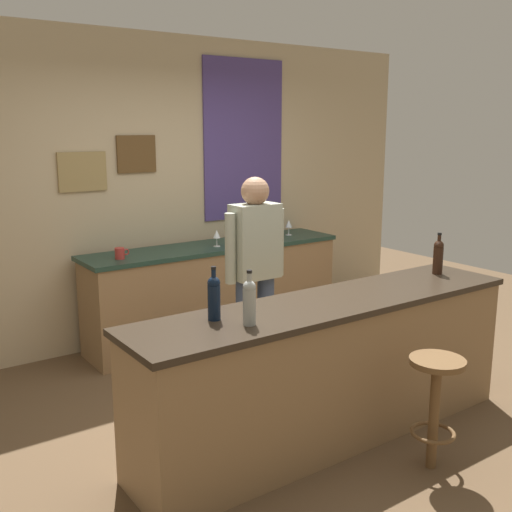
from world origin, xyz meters
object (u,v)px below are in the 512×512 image
at_px(bar_stool, 435,395).
at_px(coffee_mug, 120,253).
at_px(wine_glass_a, 217,235).
at_px(wine_bottle_a, 214,296).
at_px(wine_bottle_c, 438,256).
at_px(wine_bottle_b, 249,301).
at_px(bartender, 255,268).
at_px(wine_glass_b, 289,224).

height_order(bar_stool, coffee_mug, coffee_mug).
bearing_deg(wine_glass_a, wine_bottle_a, -121.89).
relative_size(wine_bottle_c, wine_glass_a, 1.97).
height_order(bar_stool, wine_glass_a, wine_glass_a).
distance_m(wine_bottle_b, wine_glass_a, 2.33).
xyz_separation_m(wine_glass_a, coffee_mug, (-0.94, 0.01, -0.06)).
xyz_separation_m(bartender, wine_bottle_c, (1.02, -0.87, 0.12)).
relative_size(bar_stool, wine_bottle_b, 2.22).
xyz_separation_m(wine_bottle_a, wine_bottle_b, (0.11, -0.18, 0.00)).
xyz_separation_m(wine_bottle_c, coffee_mug, (-1.66, 1.91, -0.11)).
height_order(wine_bottle_a, wine_bottle_c, same).
distance_m(wine_glass_a, wine_glass_b, 0.92).
bearing_deg(wine_bottle_a, bartender, 44.14).
bearing_deg(wine_glass_a, bartender, -106.02).
bearing_deg(wine_bottle_a, wine_bottle_c, -0.54).
distance_m(bar_stool, wine_glass_a, 2.66).
xyz_separation_m(wine_bottle_b, wine_bottle_c, (1.79, 0.17, 0.00)).
height_order(wine_bottle_b, coffee_mug, wine_bottle_b).
bearing_deg(wine_bottle_b, wine_glass_b, 47.61).
bearing_deg(wine_glass_a, wine_glass_b, 5.69).
height_order(bartender, wine_glass_b, bartender).
relative_size(wine_glass_a, coffee_mug, 1.24).
bearing_deg(wine_bottle_b, wine_bottle_c, 5.32).
bearing_deg(wine_glass_a, coffee_mug, 179.65).
bearing_deg(wine_bottle_c, wine_bottle_a, 179.46).
xyz_separation_m(wine_bottle_b, wine_glass_b, (1.97, 2.16, -0.05)).
height_order(wine_bottle_c, wine_glass_a, wine_bottle_c).
relative_size(bartender, wine_glass_a, 10.45).
bearing_deg(coffee_mug, wine_glass_b, 2.63).
distance_m(wine_bottle_a, wine_glass_a, 2.22).
bearing_deg(wine_bottle_c, wine_glass_a, 110.89).
relative_size(bartender, wine_bottle_a, 5.29).
relative_size(wine_bottle_a, wine_bottle_b, 1.00).
bearing_deg(bar_stool, wine_bottle_a, 145.69).
distance_m(wine_bottle_b, coffee_mug, 2.08).
bearing_deg(wine_bottle_b, bartender, 53.54).
bearing_deg(wine_glass_b, bar_stool, -111.01).
xyz_separation_m(bartender, wine_glass_a, (0.30, 1.04, 0.07)).
distance_m(bar_stool, wine_bottle_a, 1.40).
bearing_deg(wine_bottle_a, bar_stool, -34.31).
bearing_deg(bar_stool, wine_glass_b, 68.99).
height_order(wine_glass_b, coffee_mug, wine_glass_b).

